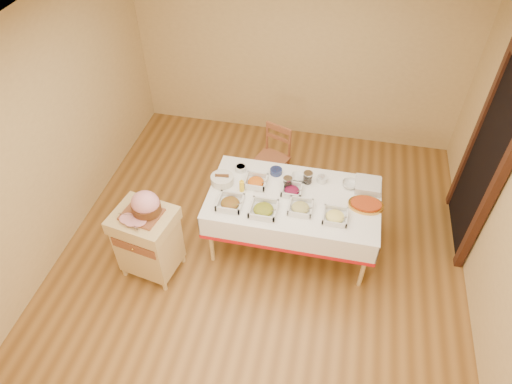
{
  "coord_description": "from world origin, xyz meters",
  "views": [
    {
      "loc": [
        0.63,
        -3.15,
        4.15
      ],
      "look_at": [
        -0.09,
        0.2,
        0.85
      ],
      "focal_mm": 32.0,
      "sensor_mm": 36.0,
      "label": 1
    }
  ],
  "objects_px": {
    "preserve_jar_left": "(287,183)",
    "plate_stack": "(368,185)",
    "butcher_cart": "(148,239)",
    "bread_basket": "(222,179)",
    "preserve_jar_right": "(308,178)",
    "mustard_bottle": "(242,186)",
    "dining_chair": "(273,157)",
    "dining_table": "(293,207)",
    "brass_platter": "(366,205)",
    "ham_on_board": "(145,206)"
  },
  "relations": [
    {
      "from": "butcher_cart",
      "to": "preserve_jar_left",
      "type": "distance_m",
      "value": 1.59
    },
    {
      "from": "dining_table",
      "to": "preserve_jar_left",
      "type": "xyz_separation_m",
      "value": [
        -0.09,
        0.14,
        0.22
      ]
    },
    {
      "from": "preserve_jar_right",
      "to": "plate_stack",
      "type": "xyz_separation_m",
      "value": [
        0.65,
        0.04,
        -0.02
      ]
    },
    {
      "from": "butcher_cart",
      "to": "bread_basket",
      "type": "xyz_separation_m",
      "value": [
        0.62,
        0.72,
        0.32
      ]
    },
    {
      "from": "dining_table",
      "to": "butcher_cart",
      "type": "bearing_deg",
      "value": -154.79
    },
    {
      "from": "butcher_cart",
      "to": "preserve_jar_right",
      "type": "xyz_separation_m",
      "value": [
        1.53,
        0.93,
        0.33
      ]
    },
    {
      "from": "ham_on_board",
      "to": "preserve_jar_right",
      "type": "height_order",
      "value": "ham_on_board"
    },
    {
      "from": "preserve_jar_left",
      "to": "plate_stack",
      "type": "relative_size",
      "value": 0.47
    },
    {
      "from": "preserve_jar_right",
      "to": "brass_platter",
      "type": "distance_m",
      "value": 0.69
    },
    {
      "from": "butcher_cart",
      "to": "dining_chair",
      "type": "xyz_separation_m",
      "value": [
        1.02,
        1.65,
        -0.04
      ]
    },
    {
      "from": "preserve_jar_right",
      "to": "mustard_bottle",
      "type": "xyz_separation_m",
      "value": [
        -0.67,
        -0.28,
        0.01
      ]
    },
    {
      "from": "dining_table",
      "to": "brass_platter",
      "type": "relative_size",
      "value": 4.93
    },
    {
      "from": "preserve_jar_left",
      "to": "dining_chair",
      "type": "bearing_deg",
      "value": 110.29
    },
    {
      "from": "dining_chair",
      "to": "preserve_jar_left",
      "type": "height_order",
      "value": "preserve_jar_left"
    },
    {
      "from": "dining_chair",
      "to": "plate_stack",
      "type": "relative_size",
      "value": 3.22
    },
    {
      "from": "dining_table",
      "to": "preserve_jar_right",
      "type": "relative_size",
      "value": 13.79
    },
    {
      "from": "ham_on_board",
      "to": "preserve_jar_left",
      "type": "height_order",
      "value": "ham_on_board"
    },
    {
      "from": "dining_table",
      "to": "dining_chair",
      "type": "relative_size",
      "value": 2.12
    },
    {
      "from": "mustard_bottle",
      "to": "dining_chair",
      "type": "bearing_deg",
      "value": 81.0
    },
    {
      "from": "dining_chair",
      "to": "preserve_jar_left",
      "type": "relative_size",
      "value": 6.82
    },
    {
      "from": "dining_table",
      "to": "ham_on_board",
      "type": "bearing_deg",
      "value": -155.23
    },
    {
      "from": "dining_table",
      "to": "mustard_bottle",
      "type": "xyz_separation_m",
      "value": [
        -0.56,
        -0.02,
        0.23
      ]
    },
    {
      "from": "butcher_cart",
      "to": "preserve_jar_left",
      "type": "bearing_deg",
      "value": 31.38
    },
    {
      "from": "ham_on_board",
      "to": "brass_platter",
      "type": "bearing_deg",
      "value": 17.11
    },
    {
      "from": "bread_basket",
      "to": "brass_platter",
      "type": "bearing_deg",
      "value": -1.34
    },
    {
      "from": "bread_basket",
      "to": "butcher_cart",
      "type": "bearing_deg",
      "value": -130.76
    },
    {
      "from": "preserve_jar_right",
      "to": "bread_basket",
      "type": "xyz_separation_m",
      "value": [
        -0.91,
        -0.21,
        -0.01
      ]
    },
    {
      "from": "dining_chair",
      "to": "preserve_jar_right",
      "type": "height_order",
      "value": "preserve_jar_right"
    },
    {
      "from": "dining_table",
      "to": "bread_basket",
      "type": "relative_size",
      "value": 7.32
    },
    {
      "from": "dining_chair",
      "to": "mustard_bottle",
      "type": "xyz_separation_m",
      "value": [
        -0.16,
        -1.0,
        0.39
      ]
    },
    {
      "from": "preserve_jar_right",
      "to": "mustard_bottle",
      "type": "relative_size",
      "value": 0.81
    },
    {
      "from": "mustard_bottle",
      "to": "preserve_jar_left",
      "type": "bearing_deg",
      "value": 19.39
    },
    {
      "from": "mustard_bottle",
      "to": "bread_basket",
      "type": "distance_m",
      "value": 0.25
    },
    {
      "from": "dining_table",
      "to": "preserve_jar_right",
      "type": "height_order",
      "value": "preserve_jar_right"
    },
    {
      "from": "dining_table",
      "to": "preserve_jar_right",
      "type": "bearing_deg",
      "value": 67.33
    },
    {
      "from": "mustard_bottle",
      "to": "bread_basket",
      "type": "xyz_separation_m",
      "value": [
        -0.24,
        0.08,
        -0.03
      ]
    },
    {
      "from": "mustard_bottle",
      "to": "ham_on_board",
      "type": "bearing_deg",
      "value": -143.21
    },
    {
      "from": "preserve_jar_left",
      "to": "brass_platter",
      "type": "relative_size",
      "value": 0.34
    },
    {
      "from": "dining_table",
      "to": "preserve_jar_left",
      "type": "distance_m",
      "value": 0.28
    },
    {
      "from": "mustard_bottle",
      "to": "butcher_cart",
      "type": "bearing_deg",
      "value": -143.14
    },
    {
      "from": "butcher_cart",
      "to": "dining_chair",
      "type": "bearing_deg",
      "value": 58.19
    },
    {
      "from": "dining_table",
      "to": "brass_platter",
      "type": "xyz_separation_m",
      "value": [
        0.75,
        0.02,
        0.18
      ]
    },
    {
      "from": "plate_stack",
      "to": "dining_table",
      "type": "bearing_deg",
      "value": -158.18
    },
    {
      "from": "ham_on_board",
      "to": "plate_stack",
      "type": "xyz_separation_m",
      "value": [
        2.14,
        0.94,
        -0.17
      ]
    },
    {
      "from": "bread_basket",
      "to": "preserve_jar_right",
      "type": "bearing_deg",
      "value": 12.78
    },
    {
      "from": "butcher_cart",
      "to": "mustard_bottle",
      "type": "distance_m",
      "value": 1.13
    },
    {
      "from": "preserve_jar_left",
      "to": "plate_stack",
      "type": "height_order",
      "value": "preserve_jar_left"
    },
    {
      "from": "dining_table",
      "to": "plate_stack",
      "type": "xyz_separation_m",
      "value": [
        0.75,
        0.3,
        0.2
      ]
    },
    {
      "from": "dining_table",
      "to": "preserve_jar_right",
      "type": "distance_m",
      "value": 0.36
    },
    {
      "from": "butcher_cart",
      "to": "mustard_bottle",
      "type": "height_order",
      "value": "mustard_bottle"
    }
  ]
}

